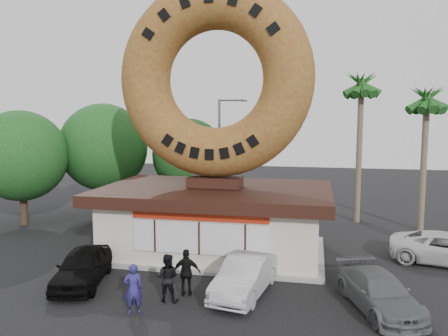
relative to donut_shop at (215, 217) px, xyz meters
The scene contains 15 objects.
ground 6.24m from the donut_shop, 90.00° to the right, with size 90.00×90.00×0.00m, color black.
donut_shop is the anchor object (origin of this frame).
giant_donut 6.74m from the donut_shop, 90.00° to the left, with size 9.42×9.42×2.40m, color olive.
tree_west 12.15m from the donut_shop, 143.55° to the left, with size 6.00×6.00×7.65m.
tree_mid 10.12m from the donut_shop, 113.92° to the left, with size 5.20×5.20×6.63m.
tree_far 13.59m from the donut_shop, 166.94° to the left, with size 5.60×5.60×7.14m.
palm_near 12.83m from the donut_shop, 46.90° to the left, with size 2.60×2.60×9.75m.
palm_far 14.00m from the donut_shop, 30.64° to the left, with size 2.60×2.60×8.75m.
street_lamp 10.54m from the donut_shop, 100.50° to the left, with size 2.11×0.20×8.00m.
person_left 7.46m from the donut_shop, 99.20° to the right, with size 0.65×0.43×1.78m, color navy.
person_center 6.14m from the donut_shop, 93.85° to the right, with size 0.86×0.67×1.77m, color black.
person_right 5.51m from the donut_shop, 88.43° to the right, with size 1.05×0.44×1.79m, color black.
car_black 6.83m from the donut_shop, 129.65° to the right, with size 1.70×4.23×1.44m, color black.
car_silver 5.44m from the donut_shop, 64.71° to the right, with size 1.50×4.31×1.42m, color #B2B2B7.
car_grey 8.89m from the donut_shop, 36.45° to the right, with size 1.78×4.39×1.27m, color slate.
Camera 1 is at (4.78, -14.67, 6.72)m, focal length 35.00 mm.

